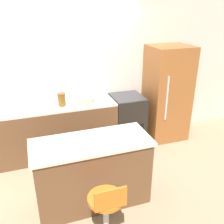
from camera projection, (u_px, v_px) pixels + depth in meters
The scene contains 10 objects.
ground_plane at pixel (78, 159), 4.23m from camera, with size 14.00×14.00×0.00m, color #998466.
wall_back at pixel (66, 75), 4.28m from camera, with size 8.00×0.06×2.60m.
back_counter at pixel (54, 130), 4.24m from camera, with size 2.08×0.60×0.91m.
kitchen_island at pixel (92, 172), 3.19m from camera, with size 1.47×0.62×0.90m.
oven_range at pixel (127, 119), 4.63m from camera, with size 0.56×0.61×0.91m.
refrigerator at pixel (167, 94), 4.67m from camera, with size 0.74×0.68×1.77m.
stool_chair at pixel (107, 212), 2.63m from camera, with size 0.39×0.39×0.82m.
kettle at pixel (34, 104), 3.90m from camera, with size 0.17×0.17×0.19m.
mixing_bowl at pixel (86, 100), 4.16m from camera, with size 0.28×0.28×0.08m.
canister_jar at pixel (62, 99), 4.02m from camera, with size 0.13×0.13×0.20m.
Camera 1 is at (-0.60, -3.56, 2.43)m, focal length 40.00 mm.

